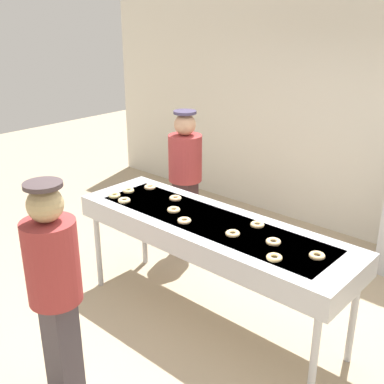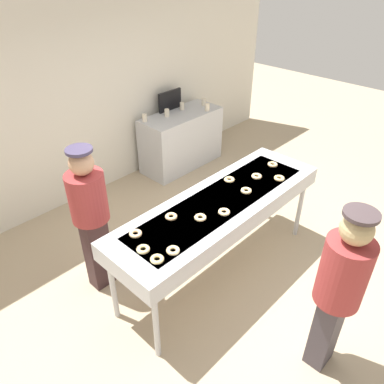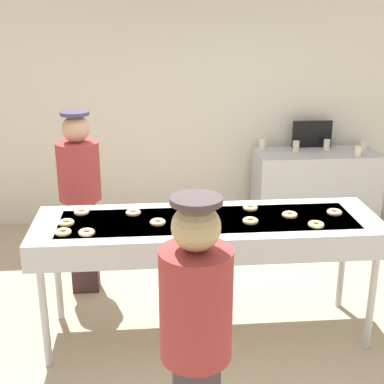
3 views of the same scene
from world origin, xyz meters
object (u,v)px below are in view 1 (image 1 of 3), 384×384
Objects in this scene: plain_donut_3 at (128,191)px; plain_donut_9 at (114,196)px; worker_baker at (185,173)px; customer_waiting at (54,279)px; plain_donut_8 at (257,225)px; plain_donut_11 at (124,200)px; plain_donut_10 at (317,256)px; fryer_conveyor at (211,231)px; plain_donut_6 at (184,221)px; plain_donut_4 at (150,187)px; plain_donut_5 at (273,242)px; plain_donut_0 at (233,234)px; plain_donut_7 at (175,198)px; plain_donut_1 at (274,258)px.

plain_donut_9 is at bearing -89.54° from plain_donut_3.
plain_donut_3 is at bearing 75.73° from worker_baker.
plain_donut_3 is 1.62m from customer_waiting.
plain_donut_11 is at bearing -162.60° from plain_donut_8.
plain_donut_11 is at bearing -172.80° from plain_donut_10.
plain_donut_8 and plain_donut_9 have the same top height.
fryer_conveyor is 0.91m from plain_donut_11.
plain_donut_8 is 1.00× the size of plain_donut_10.
plain_donut_10 is 0.07× the size of customer_waiting.
plain_donut_6 and plain_donut_10 have the same top height.
plain_donut_4 and plain_donut_10 have the same top height.
plain_donut_4 is (0.09, 0.21, 0.00)m from plain_donut_3.
worker_baker is (-0.89, 0.98, -0.02)m from plain_donut_6.
plain_donut_10 is (0.36, 0.03, 0.00)m from plain_donut_5.
plain_donut_3 is 0.07× the size of worker_baker.
plain_donut_6 is at bearing -170.26° from plain_donut_10.
plain_donut_8 is (0.36, 0.18, 0.11)m from fryer_conveyor.
plain_donut_0 is 0.28m from plain_donut_8.
plain_donut_7 is (0.40, -0.05, 0.00)m from plain_donut_4.
customer_waiting is (0.66, -1.19, -0.04)m from plain_donut_11.
worker_baker reaches higher than fryer_conveyor.
plain_donut_0 is 1.00× the size of plain_donut_4.
plain_donut_4 is at bearing 67.56° from plain_donut_3.
plain_donut_0 is at bearing 166.36° from plain_donut_1.
plain_donut_8 is (0.05, 0.27, 0.00)m from plain_donut_0.
plain_donut_5 and plain_donut_6 have the same top height.
fryer_conveyor is at bearing 162.74° from plain_donut_0.
plain_donut_8 is 0.07× the size of worker_baker.
plain_donut_7 is at bearing -178.26° from plain_donut_8.
customer_waiting is at bearing -93.21° from plain_donut_6.
plain_donut_3 is 1.00× the size of plain_donut_8.
plain_donut_4 is at bearing 172.94° from plain_donut_5.
plain_donut_3 is (-1.05, -0.02, 0.11)m from fryer_conveyor.
plain_donut_1 is at bearing -13.12° from plain_donut_4.
plain_donut_9 is at bearing 75.90° from worker_baker.
plain_donut_5 is at bearing 12.29° from plain_donut_6.
plain_donut_7 is 1.55m from plain_donut_10.
plain_donut_0 is (0.31, -0.10, 0.11)m from fryer_conveyor.
plain_donut_11 is at bearing -131.62° from plain_donut_7.
fryer_conveyor is 1.57× the size of customer_waiting.
plain_donut_4 is 0.42m from plain_donut_11.
plain_donut_7 is at bearing 35.13° from plain_donut_9.
plain_donut_4 is 1.32m from plain_donut_8.
fryer_conveyor is 22.25× the size of plain_donut_5.
plain_donut_9 is at bearing -173.47° from plain_donut_5.
plain_donut_6 is 0.07× the size of worker_baker.
plain_donut_3 reaches higher than fryer_conveyor.
plain_donut_8 is at bearing 26.28° from fryer_conveyor.
plain_donut_7 is 1.00× the size of plain_donut_8.
plain_donut_7 is at bearing 165.01° from plain_donut_1.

